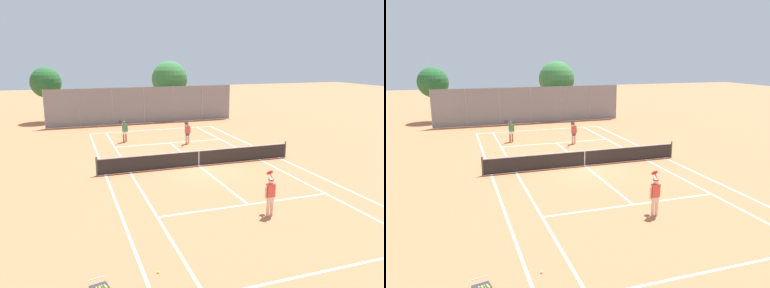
{
  "view_description": "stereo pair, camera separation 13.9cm",
  "coord_description": "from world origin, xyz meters",
  "views": [
    {
      "loc": [
        -7.4,
        -20.23,
        6.38
      ],
      "look_at": [
        0.08,
        1.5,
        1.0
      ],
      "focal_mm": 35.0,
      "sensor_mm": 36.0,
      "label": 1
    },
    {
      "loc": [
        -7.27,
        -20.28,
        6.38
      ],
      "look_at": [
        0.08,
        1.5,
        1.0
      ],
      "focal_mm": 35.0,
      "sensor_mm": 36.0,
      "label": 2
    }
  ],
  "objects": [
    {
      "name": "back_fence",
      "position": [
        0.0,
        15.65,
        1.77
      ],
      "size": [
        18.27,
        0.08,
        3.54
      ],
      "color": "gray",
      "rests_on": "ground"
    },
    {
      "name": "player_far_left",
      "position": [
        -3.17,
        7.87,
        0.93
      ],
      "size": [
        0.78,
        0.71,
        1.77
      ],
      "color": "#936B4C",
      "rests_on": "ground"
    },
    {
      "name": "court_line_markings",
      "position": [
        0.0,
        0.0,
        0.0
      ],
      "size": [
        11.1,
        23.9,
        0.01
      ],
      "color": "white",
      "rests_on": "ground"
    },
    {
      "name": "loose_tennis_ball_1",
      "position": [
        -4.72,
        4.91,
        0.03
      ],
      "size": [
        0.07,
        0.07,
        0.07
      ],
      "primitive_type": "sphere",
      "color": "#D1DB33",
      "rests_on": "ground"
    },
    {
      "name": "player_far_right",
      "position": [
        1.18,
        5.75,
        0.93
      ],
      "size": [
        0.66,
        0.74,
        1.77
      ],
      "color": "#D8A884",
      "rests_on": "ground"
    },
    {
      "name": "tennis_net",
      "position": [
        0.0,
        0.0,
        0.51
      ],
      "size": [
        12.0,
        0.1,
        1.07
      ],
      "color": "#474C47",
      "rests_on": "ground"
    },
    {
      "name": "tree_behind_right",
      "position": [
        3.36,
        18.26,
        3.94
      ],
      "size": [
        3.76,
        3.76,
        5.94
      ],
      "color": "brown",
      "rests_on": "ground"
    },
    {
      "name": "tree_behind_left",
      "position": [
        -8.97,
        19.58,
        3.84
      ],
      "size": [
        2.99,
        2.99,
        5.41
      ],
      "color": "brown",
      "rests_on": "ground"
    },
    {
      "name": "loose_tennis_ball_0",
      "position": [
        -5.09,
        -10.35,
        0.03
      ],
      "size": [
        0.07,
        0.07,
        0.07
      ],
      "primitive_type": "sphere",
      "color": "#D1DB33",
      "rests_on": "ground"
    },
    {
      "name": "ground_plane",
      "position": [
        0.0,
        0.0,
        0.0
      ],
      "size": [
        120.0,
        120.0,
        0.0
      ],
      "primitive_type": "plane",
      "color": "#C67047"
    },
    {
      "name": "loose_tennis_ball_2",
      "position": [
        1.81,
        7.59,
        0.03
      ],
      "size": [
        0.07,
        0.07,
        0.07
      ],
      "primitive_type": "sphere",
      "color": "#D1DB33",
      "rests_on": "ground"
    },
    {
      "name": "player_near_side",
      "position": [
        0.28,
        -7.71,
        0.93
      ],
      "size": [
        0.64,
        0.75,
        1.77
      ],
      "color": "beige",
      "rests_on": "ground"
    }
  ]
}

